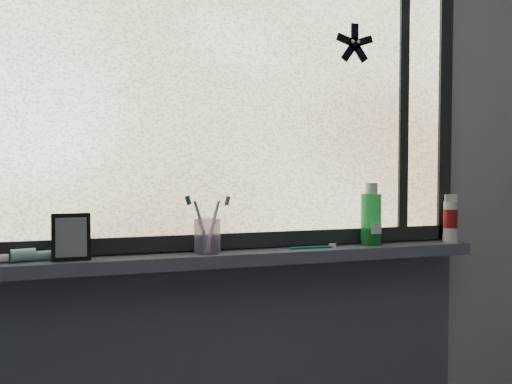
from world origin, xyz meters
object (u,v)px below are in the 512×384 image
at_px(toothbrush_cup, 207,236).
at_px(cream_tube, 450,216).
at_px(vanity_mirror, 71,237).
at_px(mouthwash_bottle, 371,214).

xyz_separation_m(toothbrush_cup, cream_tube, (0.90, -0.01, 0.04)).
distance_m(vanity_mirror, mouthwash_bottle, 1.00).
bearing_deg(toothbrush_cup, vanity_mirror, -178.83).
relative_size(toothbrush_cup, cream_tube, 0.88).
bearing_deg(toothbrush_cup, cream_tube, -0.51).
bearing_deg(cream_tube, toothbrush_cup, 179.49).
distance_m(toothbrush_cup, mouthwash_bottle, 0.59).
bearing_deg(vanity_mirror, cream_tube, 1.53).
bearing_deg(vanity_mirror, toothbrush_cup, 2.69).
bearing_deg(mouthwash_bottle, vanity_mirror, -179.02).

